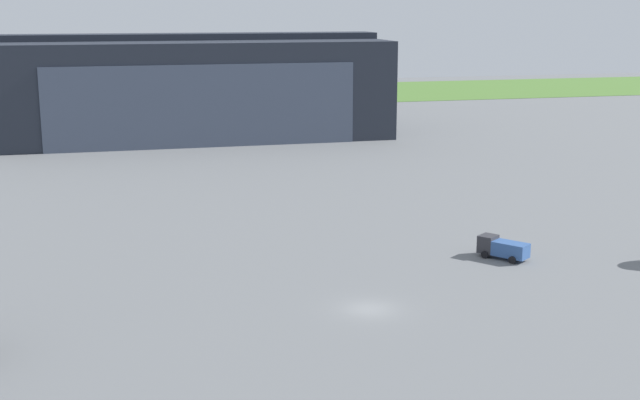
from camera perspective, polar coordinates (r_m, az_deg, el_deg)
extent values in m
plane|color=slate|center=(72.30, 3.25, -7.18)|extent=(440.00, 440.00, 0.00)
cube|color=#4B7530|center=(242.51, -9.30, 6.75)|extent=(440.00, 56.00, 0.08)
cube|color=#232833|center=(169.61, -8.38, 7.34)|extent=(71.63, 33.00, 18.12)
cube|color=#424C60|center=(153.33, -7.71, 6.12)|extent=(54.44, 0.30, 14.49)
cube|color=#232833|center=(169.00, -8.49, 10.60)|extent=(71.63, 7.92, 1.20)
cube|color=#2D2D33|center=(88.36, 11.00, -2.84)|extent=(2.39, 2.34, 1.74)
cube|color=#335693|center=(87.33, 12.44, -3.20)|extent=(3.50, 3.81, 1.42)
cylinder|color=black|center=(89.36, 11.40, -3.26)|extent=(0.65, 0.74, 0.73)
cylinder|color=black|center=(87.65, 10.79, -3.55)|extent=(0.65, 0.74, 0.73)
cylinder|color=black|center=(88.10, 13.12, -3.58)|extent=(0.65, 0.74, 0.73)
cylinder|color=black|center=(86.37, 12.54, -3.88)|extent=(0.65, 0.74, 0.73)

